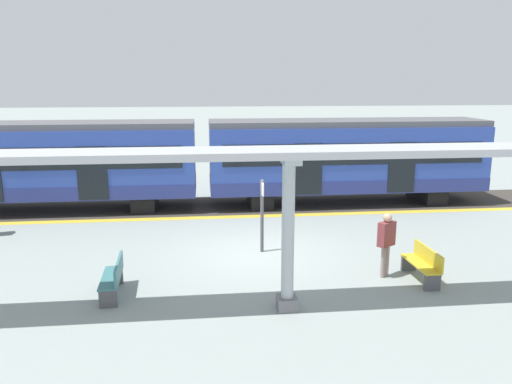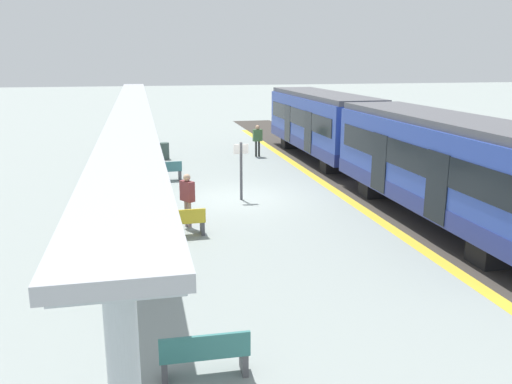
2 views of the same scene
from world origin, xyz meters
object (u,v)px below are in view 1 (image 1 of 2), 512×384
Objects in this scene: canopy_pillar_third at (288,234)px; bench_mid_platform at (423,264)px; train_far_carriage at (346,160)px; platform_info_sign at (262,209)px; train_near_carriage at (50,165)px; bench_far_end at (114,278)px; passenger_by_the_benches at (386,237)px.

bench_mid_platform is at bearing 108.82° from canopy_pillar_third.
train_far_carriage is 7.16m from platform_info_sign.
train_near_carriage and train_far_carriage have the same top height.
train_far_carriage is 3.26× the size of canopy_pillar_third.
bench_mid_platform is 0.69× the size of platform_info_sign.
passenger_by_the_benches is (-0.40, 6.84, 0.64)m from bench_far_end.
canopy_pillar_third reaches higher than platform_info_sign.
train_far_carriage reaches higher than platform_info_sign.
canopy_pillar_third is at bearing -60.89° from passenger_by_the_benches.
train_near_carriage reaches higher than canopy_pillar_third.
train_far_carriage is 11.78m from bench_far_end.
train_near_carriage is at bearing -155.77° from bench_far_end.
train_near_carriage is 11.89m from train_far_carriage.
train_far_carriage reaches higher than bench_far_end.
bench_far_end is 4.80m from platform_info_sign.
train_far_carriage is at bearing 177.54° from bench_mid_platform.
train_far_carriage reaches higher than canopy_pillar_third.
platform_info_sign is at bearing -178.54° from canopy_pillar_third.
platform_info_sign reaches higher than bench_mid_platform.
platform_info_sign is at bearing -123.93° from bench_mid_platform.
platform_info_sign is (5.76, -4.22, -0.50)m from train_far_carriage.
train_far_carriage is 7.43× the size of bench_far_end.
canopy_pillar_third is at bearing 1.46° from platform_info_sign.
bench_mid_platform is at bearing 70.86° from passenger_by_the_benches.
canopy_pillar_third is 3.35m from passenger_by_the_benches.
bench_far_end is at bearing -55.35° from platform_info_sign.
train_near_carriage reaches higher than bench_mid_platform.
bench_far_end is (-1.20, -3.98, -1.32)m from canopy_pillar_third.
passenger_by_the_benches is at bearing 52.35° from platform_info_sign.
train_near_carriage is 6.56× the size of passenger_by_the_benches.
train_far_carriage reaches higher than passenger_by_the_benches.
canopy_pillar_third reaches higher than bench_far_end.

